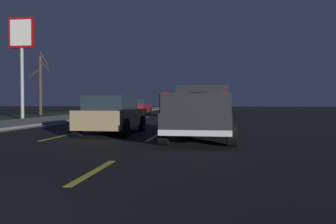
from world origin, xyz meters
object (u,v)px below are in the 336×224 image
at_px(sedan_red, 139,107).
at_px(bare_tree_far, 40,84).
at_px(sedan_black, 206,108).
at_px(sedan_tan, 112,114).
at_px(gas_price_sign, 22,43).
at_px(pickup_truck, 202,111).

distance_m(sedan_red, bare_tree_far, 9.79).
bearing_deg(sedan_black, sedan_red, 44.56).
bearing_deg(sedan_tan, gas_price_sign, 43.57).
distance_m(pickup_truck, gas_price_sign, 18.60).
distance_m(sedan_red, gas_price_sign, 13.17).
height_order(sedan_tan, bare_tree_far, bare_tree_far).
bearing_deg(bare_tree_far, pickup_truck, -141.20).
relative_size(sedan_red, bare_tree_far, 0.72).
relative_size(pickup_truck, gas_price_sign, 0.74).
relative_size(sedan_tan, bare_tree_far, 0.72).
xyz_separation_m(gas_price_sign, bare_tree_far, (8.44, 2.95, -2.52)).
distance_m(pickup_truck, sedan_black, 15.50).
bearing_deg(pickup_truck, sedan_red, 17.56).
relative_size(sedan_tan, sedan_black, 0.99).
relative_size(sedan_tan, sedan_red, 0.99).
bearing_deg(sedan_tan, pickup_truck, -114.52).
xyz_separation_m(pickup_truck, sedan_red, (22.47, 7.11, -0.20)).
distance_m(sedan_black, sedan_red, 9.78).
bearing_deg(pickup_truck, sedan_tan, 65.48).
distance_m(sedan_tan, gas_price_sign, 15.00).
distance_m(sedan_black, gas_price_sign, 14.50).
bearing_deg(sedan_black, bare_tree_far, 73.09).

